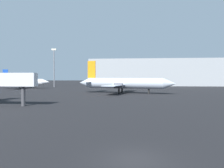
% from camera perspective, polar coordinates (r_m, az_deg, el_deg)
% --- Properties ---
extents(ground_plane, '(600.00, 600.00, 0.00)m').
position_cam_1_polar(ground_plane, '(14.25, 6.11, -19.46)').
color(ground_plane, black).
extents(airplane_distant, '(31.75, 23.55, 10.57)m').
position_cam_1_polar(airplane_distant, '(67.96, 3.08, 0.22)').
color(airplane_distant, '#B2BCCC').
rests_on(airplane_distant, ground_plane).
extents(airplane_far_left, '(23.60, 20.49, 8.57)m').
position_cam_1_polar(airplane_far_left, '(103.73, -22.79, 0.49)').
color(airplane_far_left, white).
rests_on(airplane_far_left, ground_plane).
extents(light_mast_left, '(2.40, 0.50, 19.61)m').
position_cam_1_polar(light_mast_left, '(112.89, -15.28, 4.82)').
color(light_mast_left, slate).
rests_on(light_mast_left, ground_plane).
extents(terminal_building, '(85.13, 21.43, 15.70)m').
position_cam_1_polar(terminal_building, '(132.93, 12.94, 3.00)').
color(terminal_building, '#999EA3').
rests_on(terminal_building, ground_plane).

